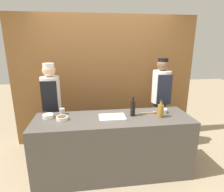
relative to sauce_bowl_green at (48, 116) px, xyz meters
name	(u,v)px	position (x,y,z in m)	size (l,w,h in m)	color
ground_plane	(113,171)	(0.91, -0.12, -0.91)	(14.00, 14.00, 0.00)	tan
cabinet_wall	(105,81)	(0.91, 1.01, 0.29)	(3.41, 0.18, 2.40)	brown
counter	(113,146)	(0.91, -0.12, -0.47)	(2.23, 0.69, 0.88)	#514C47
sauce_bowl_green	(48,116)	(0.00, 0.00, 0.00)	(0.15, 0.15, 0.05)	white
sauce_bowl_brown	(62,118)	(0.21, -0.10, 0.00)	(0.16, 0.16, 0.05)	white
sauce_bowl_red	(163,110)	(1.68, -0.01, 0.00)	(0.13, 0.13, 0.06)	white
cutting_board	(112,117)	(0.89, -0.12, -0.02)	(0.37, 0.25, 0.02)	white
bottle_soy	(133,108)	(1.20, -0.08, 0.08)	(0.07, 0.07, 0.29)	black
bottle_vinegar	(161,110)	(1.58, -0.18, 0.07)	(0.08, 0.08, 0.25)	olive
cup_steel	(62,111)	(0.18, 0.12, 0.02)	(0.08, 0.08, 0.09)	#B7B7BC
wooden_spoon	(151,113)	(1.49, -0.02, -0.02)	(0.25, 0.04, 0.03)	#B2844C
chef_left	(52,106)	(-0.04, 0.53, -0.03)	(0.31, 0.31, 1.60)	#28282D
chef_right	(160,100)	(1.86, 0.53, -0.01)	(0.32, 0.32, 1.65)	#28282D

